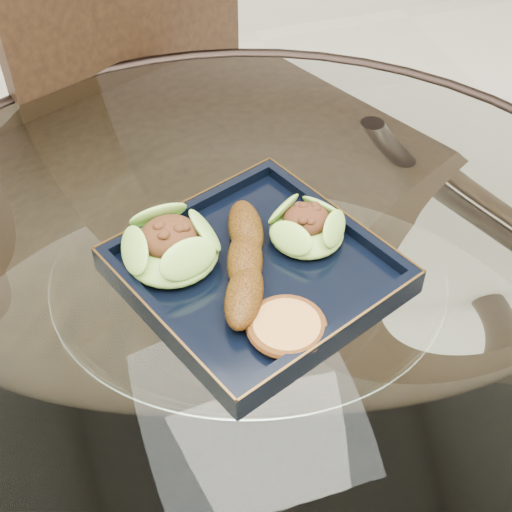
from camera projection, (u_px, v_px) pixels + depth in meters
name	position (u px, v px, depth m)	size (l,w,h in m)	color
dining_table	(250.00, 381.00, 0.93)	(1.13, 1.13, 0.77)	white
dining_chair	(186.00, 169.00, 1.25)	(0.61, 0.61, 1.06)	#311E10
navy_plate	(256.00, 274.00, 0.82)	(0.27, 0.27, 0.02)	black
lettuce_wrap_left	(171.00, 248.00, 0.81)	(0.11, 0.11, 0.04)	#659C2D
lettuce_wrap_right	(307.00, 229.00, 0.84)	(0.09, 0.09, 0.03)	olive
roasted_plantain	(245.00, 261.00, 0.80)	(0.19, 0.04, 0.04)	#563009
crumb_patty	(287.00, 328.00, 0.74)	(0.07, 0.07, 0.01)	#C88142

